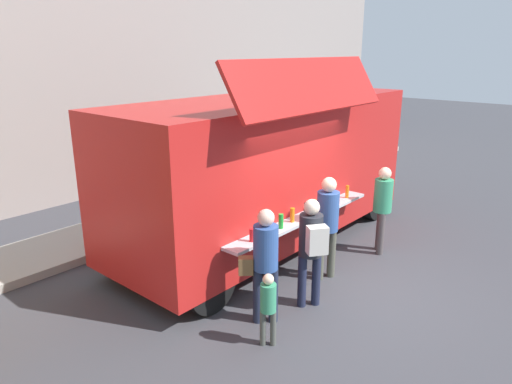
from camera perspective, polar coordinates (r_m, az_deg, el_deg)
ground_plane at (r=7.87m, az=10.78°, el=-11.40°), size 60.00×60.00×0.00m
curb_strip at (r=9.34m, az=-28.16°, el=-8.00°), size 28.00×1.60×0.15m
food_truck_main at (r=8.97m, az=1.55°, el=3.21°), size 6.60×2.86×3.59m
trash_bin at (r=13.83m, az=5.17°, el=3.44°), size 0.60×0.60×0.92m
customer_front_ordering at (r=7.70m, az=8.63°, el=-3.38°), size 0.57×0.40×1.76m
customer_mid_with_backpack at (r=6.82m, az=6.80°, el=-6.22°), size 0.49×0.54×1.68m
customer_rear_waiting at (r=6.41m, az=1.05°, el=-7.95°), size 0.48×0.49×1.69m
customer_extra_browsing at (r=8.95m, az=15.23°, el=-1.23°), size 0.34×0.34×1.66m
child_near_queue at (r=6.11m, az=1.50°, el=-13.45°), size 0.21×0.21×1.02m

